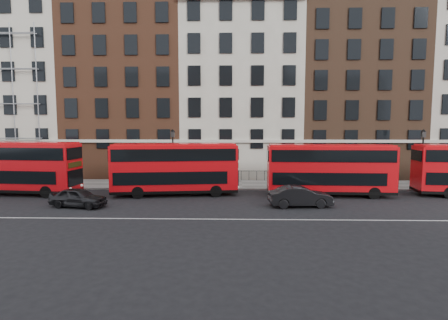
{
  "coord_description": "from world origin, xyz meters",
  "views": [
    {
      "loc": [
        -0.87,
        -23.05,
        5.7
      ],
      "look_at": [
        -1.59,
        5.0,
        3.0
      ],
      "focal_mm": 28.0,
      "sensor_mm": 36.0,
      "label": 1
    }
  ],
  "objects_px": {
    "bus_b": "(175,168)",
    "car_rear": "(78,197)",
    "car_front": "(300,196)",
    "bus_a": "(16,166)",
    "bus_c": "(329,169)"
  },
  "relations": [
    {
      "from": "bus_b",
      "to": "car_rear",
      "type": "distance_m",
      "value": 7.74
    },
    {
      "from": "bus_c",
      "to": "car_rear",
      "type": "xyz_separation_m",
      "value": [
        -18.85,
        -4.4,
        -1.59
      ]
    },
    {
      "from": "bus_c",
      "to": "car_rear",
      "type": "height_order",
      "value": "bus_c"
    },
    {
      "from": "bus_b",
      "to": "bus_c",
      "type": "distance_m",
      "value": 12.69
    },
    {
      "from": "bus_b",
      "to": "car_front",
      "type": "bearing_deg",
      "value": -29.17
    },
    {
      "from": "car_rear",
      "to": "bus_a",
      "type": "bearing_deg",
      "value": 69.59
    },
    {
      "from": "bus_a",
      "to": "car_rear",
      "type": "relative_size",
      "value": 2.66
    },
    {
      "from": "bus_a",
      "to": "car_rear",
      "type": "distance_m",
      "value": 8.6
    },
    {
      "from": "car_front",
      "to": "bus_b",
      "type": "bearing_deg",
      "value": 63.4
    },
    {
      "from": "bus_b",
      "to": "car_rear",
      "type": "xyz_separation_m",
      "value": [
        -6.16,
        -4.4,
        -1.62
      ]
    },
    {
      "from": "bus_a",
      "to": "bus_b",
      "type": "height_order",
      "value": "bus_a"
    },
    {
      "from": "car_rear",
      "to": "bus_b",
      "type": "bearing_deg",
      "value": -43.4
    },
    {
      "from": "bus_b",
      "to": "car_front",
      "type": "distance_m",
      "value": 10.49
    },
    {
      "from": "car_rear",
      "to": "car_front",
      "type": "height_order",
      "value": "car_front"
    },
    {
      "from": "bus_c",
      "to": "car_rear",
      "type": "distance_m",
      "value": 19.42
    }
  ]
}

